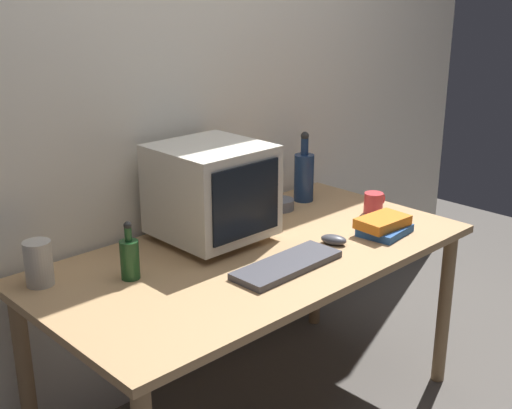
{
  "coord_description": "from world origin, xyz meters",
  "views": [
    {
      "loc": [
        -1.56,
        -1.62,
        1.66
      ],
      "look_at": [
        0.0,
        0.0,
        0.9
      ],
      "focal_mm": 46.7,
      "sensor_mm": 36.0,
      "label": 1
    }
  ],
  "objects_px": {
    "computer_mouse": "(334,240)",
    "metal_canister": "(39,263)",
    "cd_spindle": "(280,204)",
    "crt_monitor": "(211,192)",
    "bottle_short": "(130,257)",
    "keyboard": "(287,265)",
    "bottle_tall": "(304,175)",
    "book_stack": "(384,226)",
    "mug": "(374,203)"
  },
  "relations": [
    {
      "from": "crt_monitor",
      "to": "metal_canister",
      "type": "height_order",
      "value": "crt_monitor"
    },
    {
      "from": "keyboard",
      "to": "book_stack",
      "type": "bearing_deg",
      "value": -5.14
    },
    {
      "from": "bottle_tall",
      "to": "metal_canister",
      "type": "height_order",
      "value": "bottle_tall"
    },
    {
      "from": "computer_mouse",
      "to": "cd_spindle",
      "type": "bearing_deg",
      "value": 51.57
    },
    {
      "from": "mug",
      "to": "computer_mouse",
      "type": "bearing_deg",
      "value": -164.58
    },
    {
      "from": "computer_mouse",
      "to": "bottle_short",
      "type": "bearing_deg",
      "value": 139.52
    },
    {
      "from": "bottle_short",
      "to": "book_stack",
      "type": "height_order",
      "value": "bottle_short"
    },
    {
      "from": "computer_mouse",
      "to": "metal_canister",
      "type": "height_order",
      "value": "metal_canister"
    },
    {
      "from": "computer_mouse",
      "to": "bottle_tall",
      "type": "relative_size",
      "value": 0.32
    },
    {
      "from": "keyboard",
      "to": "mug",
      "type": "bearing_deg",
      "value": 10.38
    },
    {
      "from": "keyboard",
      "to": "cd_spindle",
      "type": "bearing_deg",
      "value": 45.13
    },
    {
      "from": "cd_spindle",
      "to": "crt_monitor",
      "type": "bearing_deg",
      "value": -171.3
    },
    {
      "from": "cd_spindle",
      "to": "metal_canister",
      "type": "bearing_deg",
      "value": 178.97
    },
    {
      "from": "crt_monitor",
      "to": "bottle_tall",
      "type": "xyz_separation_m",
      "value": [
        0.61,
        0.08,
        -0.08
      ]
    },
    {
      "from": "bottle_tall",
      "to": "computer_mouse",
      "type": "bearing_deg",
      "value": -125.42
    },
    {
      "from": "computer_mouse",
      "to": "bottle_short",
      "type": "distance_m",
      "value": 0.77
    },
    {
      "from": "book_stack",
      "to": "cd_spindle",
      "type": "bearing_deg",
      "value": 99.38
    },
    {
      "from": "bottle_tall",
      "to": "bottle_short",
      "type": "relative_size",
      "value": 1.57
    },
    {
      "from": "keyboard",
      "to": "computer_mouse",
      "type": "distance_m",
      "value": 0.29
    },
    {
      "from": "crt_monitor",
      "to": "metal_canister",
      "type": "xyz_separation_m",
      "value": [
        -0.66,
        0.09,
        -0.12
      ]
    },
    {
      "from": "bottle_tall",
      "to": "book_stack",
      "type": "bearing_deg",
      "value": -99.63
    },
    {
      "from": "crt_monitor",
      "to": "bottle_tall",
      "type": "relative_size",
      "value": 1.24
    },
    {
      "from": "mug",
      "to": "cd_spindle",
      "type": "distance_m",
      "value": 0.4
    },
    {
      "from": "crt_monitor",
      "to": "metal_canister",
      "type": "relative_size",
      "value": 2.59
    },
    {
      "from": "bottle_tall",
      "to": "metal_canister",
      "type": "relative_size",
      "value": 2.1
    },
    {
      "from": "keyboard",
      "to": "book_stack",
      "type": "relative_size",
      "value": 1.92
    },
    {
      "from": "computer_mouse",
      "to": "bottle_short",
      "type": "xyz_separation_m",
      "value": [
        -0.72,
        0.27,
        0.06
      ]
    },
    {
      "from": "keyboard",
      "to": "bottle_short",
      "type": "relative_size",
      "value": 2.09
    },
    {
      "from": "crt_monitor",
      "to": "mug",
      "type": "bearing_deg",
      "value": -19.29
    },
    {
      "from": "crt_monitor",
      "to": "computer_mouse",
      "type": "distance_m",
      "value": 0.49
    },
    {
      "from": "bottle_short",
      "to": "cd_spindle",
      "type": "distance_m",
      "value": 0.88
    },
    {
      "from": "computer_mouse",
      "to": "book_stack",
      "type": "xyz_separation_m",
      "value": [
        0.22,
        -0.07,
        0.02
      ]
    },
    {
      "from": "crt_monitor",
      "to": "bottle_tall",
      "type": "height_order",
      "value": "crt_monitor"
    },
    {
      "from": "bottle_short",
      "to": "cd_spindle",
      "type": "height_order",
      "value": "bottle_short"
    },
    {
      "from": "bottle_tall",
      "to": "book_stack",
      "type": "relative_size",
      "value": 1.44
    },
    {
      "from": "keyboard",
      "to": "computer_mouse",
      "type": "bearing_deg",
      "value": 4.91
    },
    {
      "from": "bottle_short",
      "to": "mug",
      "type": "bearing_deg",
      "value": -8.49
    },
    {
      "from": "mug",
      "to": "metal_canister",
      "type": "distance_m",
      "value": 1.39
    },
    {
      "from": "crt_monitor",
      "to": "book_stack",
      "type": "xyz_separation_m",
      "value": [
        0.52,
        -0.42,
        -0.16
      ]
    },
    {
      "from": "keyboard",
      "to": "cd_spindle",
      "type": "distance_m",
      "value": 0.62
    },
    {
      "from": "mug",
      "to": "crt_monitor",
      "type": "bearing_deg",
      "value": 160.71
    },
    {
      "from": "bottle_short",
      "to": "keyboard",
      "type": "bearing_deg",
      "value": -35.15
    },
    {
      "from": "bottle_tall",
      "to": "cd_spindle",
      "type": "distance_m",
      "value": 0.19
    },
    {
      "from": "book_stack",
      "to": "metal_canister",
      "type": "height_order",
      "value": "metal_canister"
    },
    {
      "from": "mug",
      "to": "metal_canister",
      "type": "relative_size",
      "value": 0.8
    },
    {
      "from": "crt_monitor",
      "to": "book_stack",
      "type": "bearing_deg",
      "value": -38.64
    },
    {
      "from": "bottle_short",
      "to": "cd_spindle",
      "type": "relative_size",
      "value": 1.68
    },
    {
      "from": "metal_canister",
      "to": "crt_monitor",
      "type": "bearing_deg",
      "value": -7.53
    },
    {
      "from": "bottle_short",
      "to": "cd_spindle",
      "type": "bearing_deg",
      "value": 9.46
    },
    {
      "from": "crt_monitor",
      "to": "mug",
      "type": "height_order",
      "value": "crt_monitor"
    }
  ]
}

